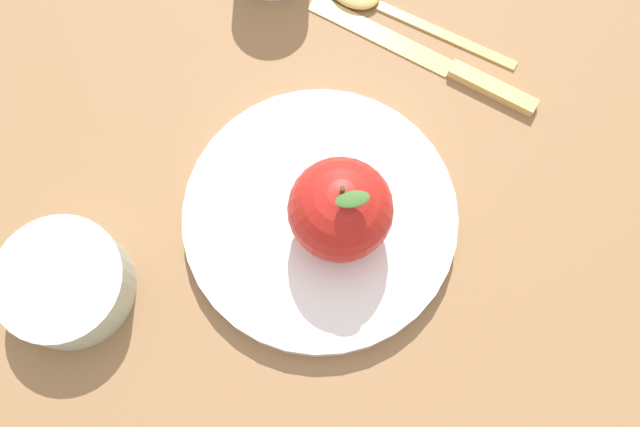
{
  "coord_description": "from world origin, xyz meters",
  "views": [
    {
      "loc": [
        0.13,
        -0.13,
        0.55
      ],
      "look_at": [
        0.01,
        -0.02,
        0.02
      ],
      "focal_mm": 38.61,
      "sensor_mm": 36.0,
      "label": 1
    }
  ],
  "objects": [
    {
      "name": "apple",
      "position": [
        0.03,
        -0.01,
        0.06
      ],
      "size": [
        0.08,
        0.08,
        0.09
      ],
      "color": "#B21E19",
      "rests_on": "dinner_plate"
    },
    {
      "name": "dinner_plate",
      "position": [
        0.01,
        -0.02,
        0.01
      ],
      "size": [
        0.22,
        0.22,
        0.02
      ],
      "color": "white",
      "rests_on": "ground_plane"
    },
    {
      "name": "spoon",
      "position": [
        -0.11,
        0.16,
        0.01
      ],
      "size": [
        0.18,
        0.08,
        0.01
      ],
      "color": "#D8B766",
      "rests_on": "ground_plane"
    },
    {
      "name": "ground_plane",
      "position": [
        0.0,
        0.0,
        0.0
      ],
      "size": [
        2.4,
        2.4,
        0.0
      ],
      "primitive_type": "plane",
      "color": "olive"
    },
    {
      "name": "knife",
      "position": [
        -0.02,
        0.16,
        0.0
      ],
      "size": [
        0.22,
        0.08,
        0.01
      ],
      "color": "#D8B766",
      "rests_on": "ground_plane"
    },
    {
      "name": "side_bowl",
      "position": [
        -0.08,
        -0.2,
        0.03
      ],
      "size": [
        0.1,
        0.1,
        0.04
      ],
      "color": "#B2C6B2",
      "rests_on": "ground_plane"
    }
  ]
}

